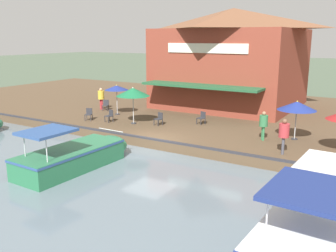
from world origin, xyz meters
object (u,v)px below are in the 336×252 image
Objects in this scene: patio_umbrella_far_corner at (297,106)px; motorboat_far_downstream at (328,211)px; cafe_chair_under_first_umbrella at (106,105)px; cafe_chair_back_row_seat at (89,114)px; cafe_chair_facing_river at (159,118)px; person_near_entrance at (101,96)px; cafe_chair_mid_patio at (202,117)px; tree_upstream_bank at (195,47)px; cafe_chair_beside_entrance at (110,115)px; motorboat_distant_upstream at (79,154)px; person_at_quay_edge at (284,132)px; patio_umbrella_mid_patio_left at (117,88)px; patio_umbrella_mid_patio_right at (133,92)px; waterfront_restaurant at (232,57)px; person_mid_patio at (264,122)px.

patio_umbrella_far_corner is 0.27× the size of motorboat_far_downstream.
cafe_chair_under_first_umbrella and cafe_chair_back_row_seat have the same top height.
cafe_chair_facing_river is 5.25m from cafe_chair_back_row_seat.
cafe_chair_facing_river is 0.48× the size of person_near_entrance.
cafe_chair_mid_patio is 0.13× the size of tree_upstream_bank.
person_near_entrance is 0.27× the size of tree_upstream_bank.
motorboat_distant_upstream is (6.74, 3.70, -0.40)m from cafe_chair_beside_entrance.
person_at_quay_edge is 0.28× the size of motorboat_distant_upstream.
patio_umbrella_mid_patio_left is 2.68× the size of cafe_chair_under_first_umbrella.
cafe_chair_beside_entrance is 1.00× the size of cafe_chair_back_row_seat.
cafe_chair_beside_entrance is at bearing -151.23° from motorboat_distant_upstream.
motorboat_distant_upstream is at bearing 28.37° from patio_umbrella_mid_patio_left.
patio_umbrella_far_corner reaches higher than motorboat_far_downstream.
motorboat_far_downstream is at bearing 86.00° from motorboat_distant_upstream.
patio_umbrella_mid_patio_left is 19.36m from motorboat_far_downstream.
patio_umbrella_mid_patio_left is (-1.89, -2.94, -0.14)m from patio_umbrella_mid_patio_right.
patio_umbrella_far_corner is 1.25× the size of person_at_quay_edge.
cafe_chair_mid_patio is at bearing 167.54° from motorboat_distant_upstream.
waterfront_restaurant reaches higher than cafe_chair_back_row_seat.
person_near_entrance is (-0.92, -2.39, -0.93)m from patio_umbrella_mid_patio_left.
cafe_chair_facing_river is at bearing 17.03° from tree_upstream_bank.
patio_umbrella_mid_patio_left is 0.35× the size of motorboat_distant_upstream.
person_mid_patio is at bearing 94.68° from cafe_chair_beside_entrance.
person_at_quay_edge is (3.88, 6.48, 0.68)m from cafe_chair_mid_patio.
motorboat_far_downstream is (8.42, 4.80, -0.72)m from person_mid_patio.
cafe_chair_beside_entrance and cafe_chair_facing_river have the same top height.
waterfront_restaurant is 14.37m from person_at_quay_edge.
cafe_chair_beside_entrance and cafe_chair_back_row_seat have the same top height.
waterfront_restaurant is at bearing 173.33° from cafe_chair_facing_river.
patio_umbrella_mid_patio_right reaches higher than motorboat_far_downstream.
person_at_quay_edge is at bearing 76.44° from cafe_chair_facing_river.
motorboat_distant_upstream reaches higher than cafe_chair_under_first_umbrella.
patio_umbrella_mid_patio_left reaches higher than cafe_chair_facing_river.
cafe_chair_mid_patio is 0.51× the size of person_mid_patio.
patio_umbrella_far_corner is at bearing 47.47° from tree_upstream_bank.
cafe_chair_mid_patio is at bearing 8.50° from waterfront_restaurant.
patio_umbrella_mid_patio_left is 7.15m from cafe_chair_mid_patio.
patio_umbrella_mid_patio_right is 0.38× the size of motorboat_distant_upstream.
cafe_chair_under_first_umbrella is 0.13× the size of motorboat_distant_upstream.
person_near_entrance is (-2.27, -7.05, 0.64)m from cafe_chair_facing_river.
cafe_chair_facing_river is at bearing -90.68° from person_mid_patio.
person_mid_patio is at bearing -140.59° from person_at_quay_edge.
person_at_quay_edge is (3.15, 0.15, -0.82)m from patio_umbrella_far_corner.
patio_umbrella_far_corner is at bearing 136.02° from motorboat_distant_upstream.
patio_umbrella_mid_patio_right is 3.85m from cafe_chair_back_row_seat.
motorboat_far_downstream is at bearing 29.67° from person_mid_patio.
cafe_chair_under_first_umbrella is at bearing -135.81° from cafe_chair_beside_entrance.
cafe_chair_back_row_seat is 8.31m from motorboat_distant_upstream.
cafe_chair_beside_entrance is 12.34m from person_at_quay_edge.
patio_umbrella_far_corner is 1.28× the size of person_near_entrance.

